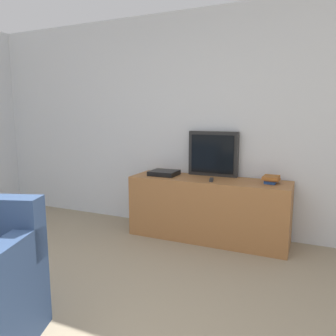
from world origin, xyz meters
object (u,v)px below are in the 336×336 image
at_px(television, 213,154).
at_px(remote_on_stand, 211,180).
at_px(tv_stand, 208,209).
at_px(book_stack, 271,179).
at_px(set_top_box, 164,173).

bearing_deg(television, remote_on_stand, -76.33).
bearing_deg(tv_stand, television, 94.07).
bearing_deg(book_stack, tv_stand, -177.06).
distance_m(book_stack, set_top_box, 1.22).
bearing_deg(set_top_box, tv_stand, -0.94).
distance_m(tv_stand, television, 0.64).
height_order(television, book_stack, television).
bearing_deg(remote_on_stand, set_top_box, 170.02).
xyz_separation_m(book_stack, set_top_box, (-1.22, -0.03, -0.02)).
distance_m(tv_stand, set_top_box, 0.67).
xyz_separation_m(television, remote_on_stand, (0.08, -0.31, -0.25)).
height_order(television, set_top_box, television).
distance_m(television, set_top_box, 0.62).
bearing_deg(television, tv_stand, -85.93).
xyz_separation_m(remote_on_stand, set_top_box, (-0.61, 0.11, 0.01)).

